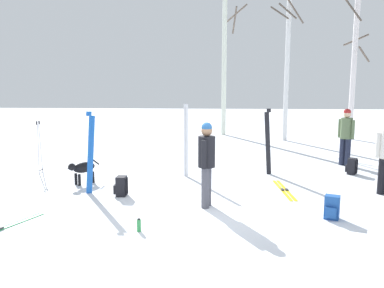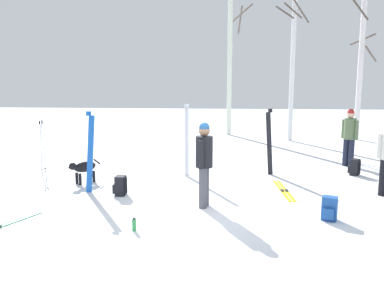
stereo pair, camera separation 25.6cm
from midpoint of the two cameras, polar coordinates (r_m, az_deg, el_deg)
name	(u,v)px [view 1 (the left image)]	position (r m, az deg, el deg)	size (l,w,h in m)	color
ground_plane	(208,214)	(7.64, 1.31, -10.12)	(60.00, 60.00, 0.00)	white
person_0	(207,159)	(7.84, 1.19, -2.20)	(0.34, 0.51, 1.72)	#4C4C56
person_2	(346,133)	(12.61, 20.85, 1.46)	(0.39, 0.41, 1.72)	#1E2338
dog	(83,169)	(10.12, -16.24, -3.44)	(0.59, 0.73, 0.57)	black
ski_pair_planted_0	(186,141)	(10.41, -1.60, 0.46)	(0.13, 0.07, 1.93)	white
ski_pair_planted_1	(90,153)	(9.12, -15.25, -1.30)	(0.26, 0.03, 1.86)	blue
ski_pair_planted_2	(268,142)	(10.83, 10.25, 0.30)	(0.24, 0.08, 1.80)	black
ski_pair_lying_0	(284,190)	(9.46, 12.41, -6.50)	(0.29, 1.75, 0.05)	yellow
ski_poles_0	(39,145)	(11.71, -21.81, -0.17)	(0.07, 0.25, 1.44)	#B2B2BC
backpack_0	(121,186)	(8.92, -11.04, -6.04)	(0.29, 0.26, 0.44)	black
backpack_1	(332,208)	(7.73, 18.69, -8.71)	(0.32, 0.34, 0.44)	#1E4C99
backpack_2	(352,166)	(11.59, 21.53, -3.03)	(0.34, 0.33, 0.44)	black
water_bottle_1	(139,225)	(6.85, -8.76, -11.54)	(0.07, 0.07, 0.23)	green
birch_tree_0	(225,51)	(18.88, 4.39, 13.23)	(1.14, 1.48, 7.58)	silver
birch_tree_1	(287,65)	(17.29, 13.17, 11.13)	(1.35, 0.94, 6.16)	white
birch_tree_2	(354,68)	(18.60, 22.00, 10.22)	(1.28, 1.34, 6.03)	white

